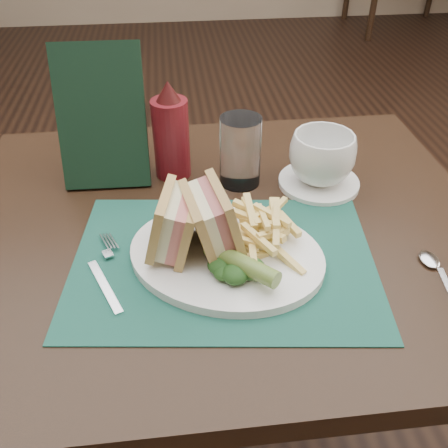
# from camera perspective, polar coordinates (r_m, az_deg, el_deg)

# --- Properties ---
(floor) EXTENTS (7.00, 7.00, 0.00)m
(floor) POSITION_cam_1_polar(r_m,az_deg,el_deg) (1.72, -1.91, -9.80)
(floor) COLOR black
(floor) RESTS_ON ground
(wall_back) EXTENTS (6.00, 0.00, 6.00)m
(wall_back) POSITION_cam_1_polar(r_m,az_deg,el_deg) (4.84, -5.90, 22.01)
(wall_back) COLOR tan
(wall_back) RESTS_ON ground
(table_main) EXTENTS (0.90, 0.75, 0.75)m
(table_main) POSITION_cam_1_polar(r_m,az_deg,el_deg) (1.11, 0.08, -15.40)
(table_main) COLOR black
(table_main) RESTS_ON ground
(placemat) EXTENTS (0.49, 0.38, 0.00)m
(placemat) POSITION_cam_1_polar(r_m,az_deg,el_deg) (0.76, -0.04, -4.27)
(placemat) COLOR #184D3F
(placemat) RESTS_ON table_main
(plate) EXTENTS (0.37, 0.34, 0.01)m
(plate) POSITION_cam_1_polar(r_m,az_deg,el_deg) (0.76, 0.26, -3.60)
(plate) COLOR white
(plate) RESTS_ON placemat
(sandwich_half_a) EXTENTS (0.10, 0.12, 0.10)m
(sandwich_half_a) POSITION_cam_1_polar(r_m,az_deg,el_deg) (0.74, -7.22, 0.25)
(sandwich_half_a) COLOR tan
(sandwich_half_a) RESTS_ON plate
(sandwich_half_b) EXTENTS (0.09, 0.12, 0.11)m
(sandwich_half_b) POSITION_cam_1_polar(r_m,az_deg,el_deg) (0.73, -2.91, 0.25)
(sandwich_half_b) COLOR tan
(sandwich_half_b) RESTS_ON plate
(kale_garnish) EXTENTS (0.11, 0.08, 0.03)m
(kale_garnish) POSITION_cam_1_polar(r_m,az_deg,el_deg) (0.71, 1.62, -5.06)
(kale_garnish) COLOR #183914
(kale_garnish) RESTS_ON plate
(pickle_spear) EXTENTS (0.10, 0.10, 0.03)m
(pickle_spear) POSITION_cam_1_polar(r_m,az_deg,el_deg) (0.70, 2.01, -4.50)
(pickle_spear) COLOR #55722B
(pickle_spear) RESTS_ON plate
(fries_pile) EXTENTS (0.18, 0.20, 0.05)m
(fries_pile) POSITION_cam_1_polar(r_m,az_deg,el_deg) (0.77, 5.07, -0.36)
(fries_pile) COLOR #F4D87A
(fries_pile) RESTS_ON plate
(fork) EXTENTS (0.10, 0.17, 0.01)m
(fork) POSITION_cam_1_polar(r_m,az_deg,el_deg) (0.76, -13.34, -5.17)
(fork) COLOR silver
(fork) RESTS_ON placemat
(spoon) EXTENTS (0.06, 0.15, 0.01)m
(spoon) POSITION_cam_1_polar(r_m,az_deg,el_deg) (0.80, 23.75, -5.76)
(spoon) COLOR silver
(spoon) RESTS_ON table_main
(saucer) EXTENTS (0.20, 0.20, 0.01)m
(saucer) POSITION_cam_1_polar(r_m,az_deg,el_deg) (0.95, 10.76, 4.70)
(saucer) COLOR white
(saucer) RESTS_ON table_main
(coffee_cup) EXTENTS (0.16, 0.16, 0.09)m
(coffee_cup) POSITION_cam_1_polar(r_m,az_deg,el_deg) (0.93, 11.13, 7.41)
(coffee_cup) COLOR white
(coffee_cup) RESTS_ON saucer
(drinking_glass) EXTENTS (0.09, 0.09, 0.13)m
(drinking_glass) POSITION_cam_1_polar(r_m,az_deg,el_deg) (0.92, 1.88, 8.30)
(drinking_glass) COLOR white
(drinking_glass) RESTS_ON table_main
(ketchup_bottle) EXTENTS (0.09, 0.09, 0.19)m
(ketchup_bottle) POSITION_cam_1_polar(r_m,az_deg,el_deg) (0.93, -6.11, 10.63)
(ketchup_bottle) COLOR #5A0F15
(ketchup_bottle) RESTS_ON table_main
(check_presenter) EXTENTS (0.16, 0.10, 0.25)m
(check_presenter) POSITION_cam_1_polar(r_m,az_deg,el_deg) (0.93, -13.80, 11.76)
(check_presenter) COLOR black
(check_presenter) RESTS_ON table_main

